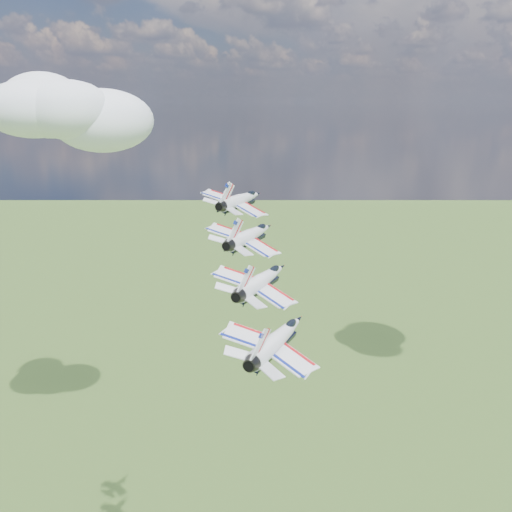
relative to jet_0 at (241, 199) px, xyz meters
The scene contains 5 objects.
cloud_left 115.08m from the jet_0, 154.12° to the left, with size 48.27×37.93×18.96m, color white.
jet_0 is the anchor object (origin of this frame).
jet_1 12.60m from the jet_0, 51.99° to the right, with size 11.35×16.80×5.02m, color white, non-canonical shape.
jet_2 25.21m from the jet_0, 51.99° to the right, with size 11.35×16.80×5.02m, color white, non-canonical shape.
jet_3 37.81m from the jet_0, 51.99° to the right, with size 11.35×16.80×5.02m, color silver, non-canonical shape.
Camera 1 is at (45.79, -73.09, 167.20)m, focal length 40.00 mm.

